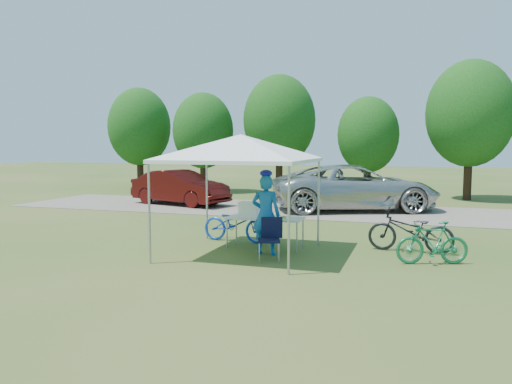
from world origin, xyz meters
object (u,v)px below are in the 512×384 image
(bike_green, at_px, (432,243))
(folding_chair, at_px, (270,235))
(folding_table, at_px, (265,219))
(sedan, at_px, (180,187))
(cooler, at_px, (249,209))
(cyclist, at_px, (266,215))
(bike_blue, at_px, (236,223))
(bike_dark, at_px, (410,231))
(minivan, at_px, (355,187))

(bike_green, bearing_deg, folding_chair, -97.59)
(folding_table, distance_m, sedan, 9.39)
(cooler, relative_size, bike_green, 0.33)
(cooler, relative_size, cyclist, 0.27)
(folding_table, relative_size, cyclist, 1.01)
(bike_blue, xyz_separation_m, bike_green, (4.76, -1.06, -0.02))
(bike_dark, height_order, sedan, sedan)
(cyclist, xyz_separation_m, bike_green, (3.58, 0.14, -0.46))
(folding_table, relative_size, folding_chair, 1.99)
(folding_table, xyz_separation_m, folding_chair, (0.46, -1.14, -0.17))
(folding_table, relative_size, bike_green, 1.21)
(bike_dark, bearing_deg, folding_chair, -54.04)
(folding_chair, height_order, bike_dark, bike_dark)
(folding_table, height_order, bike_dark, bike_dark)
(bike_blue, bearing_deg, cooler, -128.20)
(folding_table, relative_size, bike_blue, 1.02)
(minivan, bearing_deg, folding_chair, 153.15)
(folding_table, distance_m, bike_green, 3.85)
(folding_chair, height_order, bike_blue, bike_blue)
(folding_table, height_order, bike_blue, bike_blue)
(bike_dark, bearing_deg, bike_blue, -84.04)
(folding_chair, relative_size, cooler, 1.85)
(folding_table, height_order, sedan, sedan)
(bike_blue, xyz_separation_m, bike_dark, (4.31, 0.04, 0.04))
(folding_chair, height_order, minivan, minivan)
(cooler, height_order, bike_blue, cooler)
(bike_green, xyz_separation_m, bike_dark, (-0.45, 1.09, 0.06))
(bike_dark, relative_size, sedan, 0.45)
(folding_chair, bearing_deg, bike_green, -7.95)
(folding_table, xyz_separation_m, cyclist, (0.22, -0.67, 0.20))
(folding_chair, relative_size, bike_dark, 0.47)
(cyclist, distance_m, bike_blue, 1.73)
(sedan, bearing_deg, bike_green, -113.32)
(cooler, xyz_separation_m, bike_blue, (-0.55, 0.53, -0.46))
(folding_chair, distance_m, bike_dark, 3.35)
(minivan, bearing_deg, bike_green, 175.49)
(folding_chair, distance_m, bike_blue, 2.19)
(folding_table, bearing_deg, bike_dark, 9.58)
(bike_blue, distance_m, bike_dark, 4.31)
(folding_chair, relative_size, bike_blue, 0.51)
(folding_table, distance_m, cooler, 0.46)
(folding_chair, bearing_deg, cyclist, 99.00)
(bike_green, bearing_deg, bike_blue, -120.41)
(folding_chair, bearing_deg, sedan, 108.86)
(cooler, xyz_separation_m, sedan, (-5.51, 7.29, -0.20))
(minivan, bearing_deg, cyclist, 151.25)
(bike_blue, bearing_deg, bike_green, -96.99)
(bike_green, bearing_deg, cyclist, -105.66)
(cyclist, bearing_deg, folding_chair, 116.49)
(sedan, bearing_deg, bike_blue, -128.25)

